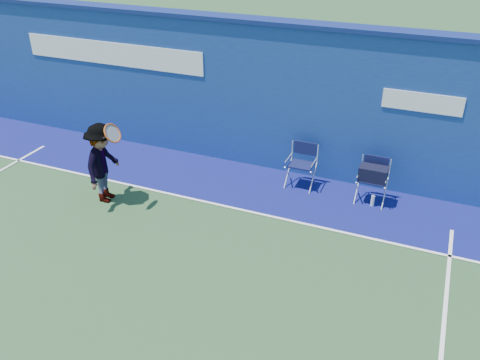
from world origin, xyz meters
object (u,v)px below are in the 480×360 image
at_px(directors_chair_left, 301,173).
at_px(water_bottle, 373,201).
at_px(directors_chair_right, 372,185).
at_px(tennis_player, 103,163).

height_order(directors_chair_left, water_bottle, directors_chair_left).
bearing_deg(water_bottle, directors_chair_left, 170.94).
xyz_separation_m(directors_chair_left, directors_chair_right, (1.41, -0.08, 0.09)).
distance_m(directors_chair_right, water_bottle, 0.30).
bearing_deg(directors_chair_left, tennis_player, -149.36).
relative_size(directors_chair_left, directors_chair_right, 1.01).
bearing_deg(directors_chair_right, directors_chair_left, 176.71).
height_order(water_bottle, tennis_player, tennis_player).
relative_size(water_bottle, tennis_player, 0.14).
height_order(directors_chair_right, water_bottle, directors_chair_right).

